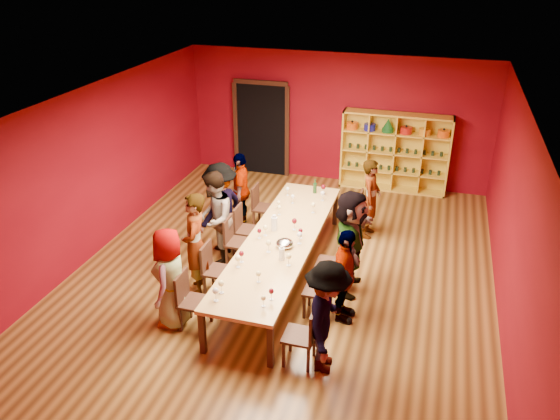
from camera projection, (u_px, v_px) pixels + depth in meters
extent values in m
cube|color=brown|center=(281.00, 277.00, 9.38)|extent=(7.10, 9.10, 0.02)
cube|color=maroon|center=(337.00, 119.00, 12.59)|extent=(7.10, 0.02, 3.00)
cube|color=maroon|center=(137.00, 401.00, 4.83)|extent=(7.10, 0.02, 3.00)
cube|color=maroon|center=(91.00, 173.00, 9.61)|extent=(0.02, 9.10, 3.00)
cube|color=maroon|center=(516.00, 226.00, 7.81)|extent=(0.02, 9.10, 3.00)
cube|color=silver|center=(282.00, 104.00, 8.05)|extent=(7.10, 9.10, 0.02)
cube|color=tan|center=(281.00, 240.00, 9.06)|extent=(1.10, 4.50, 0.06)
cube|color=black|center=(202.00, 332.00, 7.48)|extent=(0.08, 0.08, 0.69)
cube|color=black|center=(288.00, 203.00, 11.21)|extent=(0.08, 0.08, 0.69)
cube|color=black|center=(270.00, 346.00, 7.23)|extent=(0.08, 0.08, 0.69)
cube|color=black|center=(335.00, 209.00, 10.96)|extent=(0.08, 0.08, 0.69)
cube|color=black|center=(262.00, 129.00, 13.17)|extent=(1.20, 0.14, 2.20)
cube|color=black|center=(260.00, 82.00, 12.60)|extent=(1.32, 0.06, 0.10)
cube|color=black|center=(236.00, 128.00, 13.28)|extent=(0.10, 0.06, 2.20)
cube|color=black|center=(287.00, 133.00, 12.94)|extent=(0.10, 0.06, 2.20)
cube|color=gold|center=(343.00, 147.00, 12.60)|extent=(0.04, 0.40, 1.80)
cube|color=gold|center=(449.00, 158.00, 12.00)|extent=(0.04, 0.40, 1.80)
cube|color=gold|center=(398.00, 114.00, 11.91)|extent=(2.40, 0.40, 0.04)
cube|color=gold|center=(391.00, 188.00, 12.69)|extent=(2.40, 0.40, 0.04)
cube|color=gold|center=(395.00, 150.00, 12.46)|extent=(2.40, 0.02, 1.80)
cube|color=gold|center=(393.00, 171.00, 12.50)|extent=(2.36, 0.38, 0.03)
cube|color=gold|center=(395.00, 152.00, 12.30)|extent=(2.36, 0.38, 0.03)
cube|color=gold|center=(396.00, 133.00, 12.10)|extent=(2.36, 0.38, 0.03)
cube|color=gold|center=(368.00, 150.00, 12.45)|extent=(0.03, 0.38, 1.76)
cube|color=gold|center=(395.00, 152.00, 12.30)|extent=(0.03, 0.38, 1.76)
cube|color=gold|center=(422.00, 155.00, 12.14)|extent=(0.03, 0.38, 1.76)
cylinder|color=#E65E0D|center=(352.00, 126.00, 12.32)|extent=(0.26, 0.26, 0.15)
sphere|color=black|center=(352.00, 121.00, 12.28)|extent=(0.05, 0.05, 0.05)
cylinder|color=#161C9C|center=(370.00, 127.00, 12.22)|extent=(0.26, 0.26, 0.15)
sphere|color=black|center=(370.00, 123.00, 12.17)|extent=(0.05, 0.05, 0.05)
cylinder|color=#165926|center=(388.00, 130.00, 12.13)|extent=(0.26, 0.26, 0.08)
cone|color=#165926|center=(388.00, 124.00, 12.06)|extent=(0.24, 0.24, 0.22)
cylinder|color=#AA1A13|center=(406.00, 130.00, 12.01)|extent=(0.26, 0.26, 0.15)
sphere|color=black|center=(407.00, 126.00, 11.97)|extent=(0.05, 0.05, 0.05)
cylinder|color=orange|center=(425.00, 132.00, 11.91)|extent=(0.26, 0.26, 0.15)
sphere|color=black|center=(425.00, 128.00, 11.87)|extent=(0.05, 0.05, 0.05)
cylinder|color=#E65E0D|center=(444.00, 133.00, 11.80)|extent=(0.26, 0.26, 0.15)
sphere|color=black|center=(444.00, 129.00, 11.76)|extent=(0.05, 0.05, 0.05)
cylinder|color=black|center=(349.00, 164.00, 12.73)|extent=(0.07, 0.07, 0.10)
cylinder|color=black|center=(357.00, 165.00, 12.68)|extent=(0.07, 0.07, 0.10)
cylinder|color=black|center=(365.00, 165.00, 12.64)|extent=(0.07, 0.07, 0.10)
cylinder|color=black|center=(373.00, 166.00, 12.59)|extent=(0.07, 0.07, 0.10)
cylinder|color=black|center=(381.00, 167.00, 12.54)|extent=(0.07, 0.07, 0.10)
cylinder|color=black|center=(389.00, 168.00, 12.49)|extent=(0.07, 0.07, 0.10)
cylinder|color=black|center=(397.00, 169.00, 12.45)|extent=(0.07, 0.07, 0.10)
cylinder|color=black|center=(405.00, 170.00, 12.40)|extent=(0.07, 0.07, 0.10)
cylinder|color=black|center=(414.00, 170.00, 12.35)|extent=(0.07, 0.07, 0.10)
cylinder|color=black|center=(422.00, 171.00, 12.30)|extent=(0.07, 0.07, 0.10)
cylinder|color=black|center=(430.00, 172.00, 12.26)|extent=(0.07, 0.07, 0.10)
cylinder|color=black|center=(439.00, 173.00, 12.21)|extent=(0.07, 0.07, 0.10)
cylinder|color=black|center=(350.00, 145.00, 12.53)|extent=(0.07, 0.07, 0.10)
cylinder|color=black|center=(358.00, 146.00, 12.48)|extent=(0.07, 0.07, 0.10)
cylinder|color=black|center=(366.00, 147.00, 12.44)|extent=(0.07, 0.07, 0.10)
cylinder|color=black|center=(374.00, 148.00, 12.39)|extent=(0.07, 0.07, 0.10)
cylinder|color=black|center=(382.00, 149.00, 12.34)|extent=(0.07, 0.07, 0.10)
cylinder|color=black|center=(391.00, 149.00, 12.29)|extent=(0.07, 0.07, 0.10)
cylinder|color=black|center=(399.00, 150.00, 12.25)|extent=(0.07, 0.07, 0.10)
cylinder|color=black|center=(407.00, 151.00, 12.20)|extent=(0.07, 0.07, 0.10)
cylinder|color=black|center=(416.00, 152.00, 12.15)|extent=(0.07, 0.07, 0.10)
cylinder|color=black|center=(424.00, 153.00, 12.10)|extent=(0.07, 0.07, 0.10)
cylinder|color=black|center=(433.00, 153.00, 12.06)|extent=(0.07, 0.07, 0.10)
cylinder|color=black|center=(441.00, 154.00, 12.01)|extent=(0.07, 0.07, 0.10)
cube|color=black|center=(195.00, 302.00, 7.97)|extent=(0.42, 0.42, 0.04)
cube|color=black|center=(182.00, 286.00, 7.91)|extent=(0.04, 0.40, 0.44)
cube|color=black|center=(180.00, 319.00, 7.96)|extent=(0.04, 0.04, 0.41)
cube|color=black|center=(202.00, 324.00, 7.87)|extent=(0.04, 0.04, 0.41)
cube|color=black|center=(190.00, 306.00, 8.25)|extent=(0.04, 0.04, 0.41)
cube|color=black|center=(211.00, 310.00, 8.17)|extent=(0.04, 0.04, 0.41)
imported|color=#131B35|center=(170.00, 278.00, 7.90)|extent=(0.51, 0.81, 1.56)
cube|color=black|center=(218.00, 271.00, 8.72)|extent=(0.42, 0.42, 0.04)
cube|color=black|center=(206.00, 256.00, 8.67)|extent=(0.04, 0.40, 0.44)
cube|color=black|center=(205.00, 287.00, 8.72)|extent=(0.04, 0.04, 0.41)
cube|color=black|center=(224.00, 290.00, 8.63)|extent=(0.04, 0.04, 0.41)
cube|color=black|center=(213.00, 276.00, 9.01)|extent=(0.04, 0.04, 0.41)
cube|color=black|center=(232.00, 279.00, 8.93)|extent=(0.04, 0.04, 0.41)
imported|color=#131736|center=(195.00, 244.00, 8.63)|extent=(0.64, 0.74, 1.73)
cube|color=black|center=(239.00, 243.00, 9.55)|extent=(0.42, 0.42, 0.04)
cube|color=black|center=(228.00, 229.00, 9.49)|extent=(0.04, 0.40, 0.44)
cube|color=black|center=(227.00, 257.00, 9.54)|extent=(0.04, 0.04, 0.41)
cube|color=black|center=(245.00, 260.00, 9.46)|extent=(0.04, 0.04, 0.41)
cube|color=black|center=(234.00, 248.00, 9.84)|extent=(0.04, 0.04, 0.41)
cube|color=black|center=(252.00, 250.00, 9.75)|extent=(0.04, 0.04, 0.41)
imported|color=#535358|center=(214.00, 218.00, 9.48)|extent=(0.62, 0.90, 1.69)
cube|color=black|center=(248.00, 230.00, 9.96)|extent=(0.42, 0.42, 0.04)
cube|color=black|center=(238.00, 217.00, 9.90)|extent=(0.04, 0.40, 0.44)
cube|color=black|center=(237.00, 244.00, 9.96)|extent=(0.04, 0.04, 0.41)
cube|color=black|center=(254.00, 247.00, 9.87)|extent=(0.04, 0.04, 0.41)
cube|color=black|center=(243.00, 235.00, 10.25)|extent=(0.04, 0.04, 0.41)
cube|color=black|center=(260.00, 238.00, 10.16)|extent=(0.04, 0.04, 0.41)
imported|color=#141A39|center=(221.00, 207.00, 9.91)|extent=(0.73, 1.16, 1.67)
cube|color=black|center=(265.00, 208.00, 10.79)|extent=(0.42, 0.42, 0.04)
cube|color=black|center=(255.00, 196.00, 10.74)|extent=(0.04, 0.40, 0.44)
cube|color=black|center=(254.00, 221.00, 10.79)|extent=(0.04, 0.04, 0.41)
cube|color=black|center=(270.00, 223.00, 10.70)|extent=(0.04, 0.04, 0.41)
cube|color=black|center=(259.00, 213.00, 11.08)|extent=(0.04, 0.04, 0.41)
cube|color=black|center=(275.00, 216.00, 10.99)|extent=(0.04, 0.04, 0.41)
imported|color=#546FAE|center=(241.00, 190.00, 10.77)|extent=(0.61, 0.97, 1.53)
cube|color=black|center=(299.00, 336.00, 7.28)|extent=(0.42, 0.42, 0.04)
cube|color=black|center=(314.00, 324.00, 7.13)|extent=(0.04, 0.40, 0.44)
cube|color=black|center=(284.00, 355.00, 7.28)|extent=(0.04, 0.04, 0.41)
cube|color=black|center=(308.00, 360.00, 7.19)|extent=(0.04, 0.04, 0.41)
cube|color=black|center=(290.00, 339.00, 7.57)|extent=(0.04, 0.04, 0.41)
cube|color=black|center=(314.00, 343.00, 7.49)|extent=(0.04, 0.04, 0.41)
imported|color=#131A35|center=(327.00, 318.00, 7.03)|extent=(0.51, 1.08, 1.62)
cube|color=black|center=(318.00, 290.00, 8.24)|extent=(0.42, 0.42, 0.04)
cube|color=black|center=(331.00, 279.00, 8.09)|extent=(0.04, 0.40, 0.44)
cube|color=black|center=(304.00, 307.00, 8.24)|extent=(0.04, 0.04, 0.41)
cube|color=black|center=(326.00, 311.00, 8.15)|extent=(0.04, 0.04, 0.41)
cube|color=black|center=(310.00, 294.00, 8.53)|extent=(0.04, 0.04, 0.41)
cube|color=black|center=(331.00, 298.00, 8.44)|extent=(0.04, 0.04, 0.41)
imported|color=#141D39|center=(344.00, 276.00, 8.00)|extent=(0.45, 0.90, 1.50)
cube|color=black|center=(329.00, 263.00, 8.93)|extent=(0.42, 0.42, 0.04)
cube|color=black|center=(341.00, 252.00, 8.78)|extent=(0.04, 0.40, 0.44)
cube|color=black|center=(316.00, 279.00, 8.93)|extent=(0.04, 0.04, 0.41)
cube|color=black|center=(337.00, 282.00, 8.84)|extent=(0.04, 0.04, 0.41)
cube|color=black|center=(321.00, 268.00, 9.22)|extent=(0.04, 0.04, 0.41)
cube|color=black|center=(341.00, 271.00, 9.13)|extent=(0.04, 0.04, 0.41)
imported|color=#598AB8|center=(350.00, 242.00, 8.65)|extent=(0.48, 1.64, 1.76)
cube|color=black|center=(350.00, 212.00, 10.62)|extent=(0.42, 0.42, 0.04)
cube|color=black|center=(361.00, 203.00, 10.46)|extent=(0.04, 0.40, 0.44)
cube|color=black|center=(339.00, 225.00, 10.61)|extent=(0.04, 0.04, 0.41)
cube|color=black|center=(357.00, 228.00, 10.53)|extent=(0.04, 0.04, 0.41)
cube|color=black|center=(343.00, 218.00, 10.91)|extent=(0.04, 0.04, 0.41)
cube|color=black|center=(359.00, 220.00, 10.82)|extent=(0.04, 0.04, 0.41)
imported|color=#5377AA|center=(370.00, 198.00, 10.37)|extent=(0.43, 0.58, 1.56)
cylinder|color=white|center=(279.00, 209.00, 10.02)|extent=(0.06, 0.06, 0.01)
cylinder|color=white|center=(279.00, 207.00, 9.99)|extent=(0.01, 0.01, 0.10)
ellipsoid|color=#F3E498|center=(279.00, 203.00, 9.96)|extent=(0.07, 0.07, 0.08)
cylinder|color=white|center=(222.00, 293.00, 7.62)|extent=(0.07, 0.07, 0.01)
cylinder|color=white|center=(221.00, 289.00, 7.59)|extent=(0.01, 0.01, 0.12)
ellipsoid|color=#F3E498|center=(221.00, 283.00, 7.55)|extent=(0.08, 0.08, 0.10)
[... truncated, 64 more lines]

